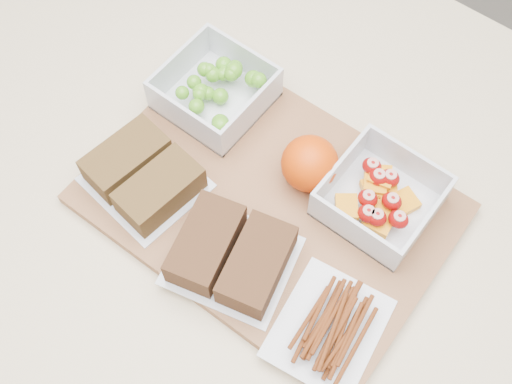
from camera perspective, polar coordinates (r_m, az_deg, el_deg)
ground at (r=1.65m, az=-0.24°, el=-15.16°), size 4.00×4.00×0.00m
counter at (r=1.21m, az=-0.32°, el=-10.53°), size 1.20×0.90×0.90m
cutting_board at (r=0.78m, az=1.13°, el=-1.02°), size 0.43×0.31×0.02m
grape_container at (r=0.84m, az=-3.44°, el=9.02°), size 0.13×0.13×0.05m
fruit_container at (r=0.77m, az=10.94°, el=-0.57°), size 0.12×0.12×0.05m
orange at (r=0.76m, az=4.79°, el=2.54°), size 0.07×0.07×0.07m
sandwich_bag_left at (r=0.78m, az=-10.00°, el=1.51°), size 0.14×0.13×0.04m
sandwich_bag_center at (r=0.73m, az=-2.21°, el=-5.56°), size 0.16×0.15×0.04m
pretzel_bag at (r=0.71m, az=6.56°, el=-11.62°), size 0.13×0.14×0.03m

